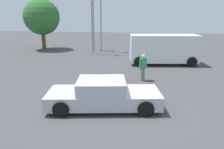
# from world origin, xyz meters

# --- Properties ---
(ground_plane) EXTENTS (80.00, 80.00, 0.00)m
(ground_plane) POSITION_xyz_m (0.00, 0.00, 0.00)
(ground_plane) COLOR #424244
(sedan_foreground) EXTENTS (4.91, 2.61, 1.23)m
(sedan_foreground) POSITION_xyz_m (-0.14, -0.02, 0.57)
(sedan_foreground) COLOR #B7BABF
(sedan_foreground) RESTS_ON ground_plane
(dog) EXTENTS (0.57, 0.45, 0.43)m
(dog) POSITION_xyz_m (-0.36, 2.96, 0.27)
(dog) COLOR olive
(dog) RESTS_ON ground_plane
(van_white) EXTENTS (5.43, 2.81, 2.32)m
(van_white) POSITION_xyz_m (2.81, 8.97, 1.25)
(van_white) COLOR white
(van_white) RESTS_ON ground_plane
(pedestrian) EXTENTS (0.44, 0.46, 1.60)m
(pedestrian) POSITION_xyz_m (1.37, 4.19, 0.95)
(pedestrian) COLOR gray
(pedestrian) RESTS_ON ground_plane
(light_post_near) EXTENTS (0.44, 0.44, 7.28)m
(light_post_near) POSITION_xyz_m (-3.45, 14.34, 4.85)
(light_post_near) COLOR gray
(light_post_near) RESTS_ON ground_plane
(light_post_mid) EXTENTS (0.44, 0.44, 5.57)m
(light_post_mid) POSITION_xyz_m (-4.45, 15.03, 3.85)
(light_post_mid) COLOR gray
(light_post_mid) RESTS_ON ground_plane
(light_post_far) EXTENTS (0.44, 0.44, 6.55)m
(light_post_far) POSITION_xyz_m (-3.92, 12.45, 4.43)
(light_post_far) COLOR gray
(light_post_far) RESTS_ON ground_plane
(tree_back_left) EXTENTS (3.94, 3.94, 5.58)m
(tree_back_left) POSITION_xyz_m (-10.19, 14.38, 3.59)
(tree_back_left) COLOR brown
(tree_back_left) RESTS_ON ground_plane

